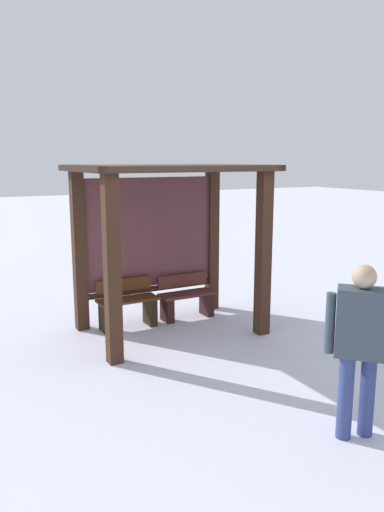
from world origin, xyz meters
name	(u,v)px	position (x,y,z in m)	size (l,w,h in m)	color
ground_plane	(171,331)	(0.00, 0.00, 0.00)	(60.00, 60.00, 0.00)	silver
bus_shelter	(164,213)	(0.00, 0.21, 1.78)	(2.71, 1.87, 2.50)	#3B2215
bench_left_inside	(128,307)	(-0.52, 0.46, 0.33)	(0.93, 0.38, 0.75)	#552D15
bench_center_inside	(187,299)	(0.52, 0.46, 0.32)	(0.93, 0.36, 0.71)	#562924
person_walking	(360,338)	(0.24, -3.47, 0.97)	(0.51, 0.51, 1.66)	#3A4651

